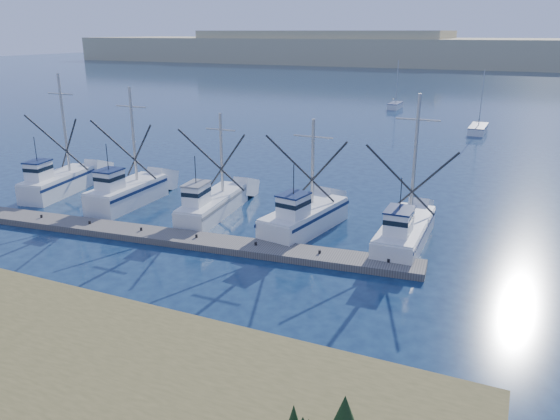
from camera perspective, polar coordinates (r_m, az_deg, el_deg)
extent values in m
plane|color=#0D1E3A|center=(27.63, -2.93, -9.40)|extent=(500.00, 500.00, 0.00)
cube|color=#68635D|center=(35.75, -11.56, -2.78)|extent=(32.21, 5.29, 0.43)
cube|color=tan|center=(232.11, 22.33, 14.97)|extent=(360.00, 60.00, 10.00)
cube|color=white|center=(48.42, -22.04, 2.49)|extent=(3.55, 7.71, 1.57)
cube|color=white|center=(46.82, -23.91, 3.70)|extent=(1.64, 2.01, 1.50)
cylinder|color=#B7B2A8|center=(48.32, -21.64, 8.36)|extent=(0.22, 0.22, 8.04)
cube|color=white|center=(43.54, -15.61, 1.54)|extent=(2.71, 7.23, 1.62)
cube|color=white|center=(41.81, -17.38, 2.92)|extent=(1.51, 1.79, 1.50)
cylinder|color=#B7B2A8|center=(43.46, -15.08, 7.56)|extent=(0.22, 0.22, 7.22)
cube|color=white|center=(39.87, -6.98, 0.37)|extent=(3.10, 8.44, 1.35)
cube|color=white|center=(37.75, -8.71, 1.54)|extent=(1.48, 2.14, 1.50)
cylinder|color=#B7B2A8|center=(40.11, -6.14, 5.86)|extent=(0.22, 0.22, 5.88)
cube|color=white|center=(36.48, 2.60, -1.07)|extent=(3.76, 7.95, 1.53)
cube|color=white|center=(34.28, 1.41, 0.34)|extent=(1.75, 2.08, 1.50)
cylinder|color=#B7B2A8|center=(36.63, 3.44, 4.97)|extent=(0.22, 0.22, 5.80)
cube|color=white|center=(35.09, 12.91, -2.47)|extent=(2.60, 8.37, 1.36)
cube|color=white|center=(32.63, 12.30, -1.34)|extent=(1.46, 2.06, 1.50)
cylinder|color=#B7B2A8|center=(35.14, 13.92, 5.34)|extent=(0.22, 0.22, 7.86)
cube|color=white|center=(77.18, 19.98, 7.91)|extent=(2.05, 6.11, 0.90)
cylinder|color=#B7B2A8|center=(76.93, 20.32, 10.91)|extent=(0.12, 0.12, 7.20)
cube|color=white|center=(98.26, 11.94, 10.60)|extent=(1.69, 5.08, 0.90)
cylinder|color=#B7B2A8|center=(98.13, 12.14, 12.96)|extent=(0.12, 0.12, 7.20)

